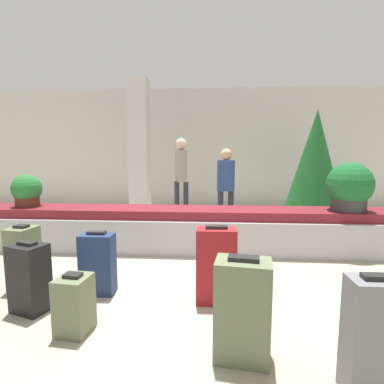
% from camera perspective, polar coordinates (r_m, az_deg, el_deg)
% --- Properties ---
extents(ground_plane, '(18.00, 18.00, 0.00)m').
position_cam_1_polar(ground_plane, '(3.33, -1.85, -18.83)').
color(ground_plane, '#9E937F').
extents(back_wall, '(18.00, 0.06, 3.20)m').
position_cam_1_polar(back_wall, '(8.31, 1.83, 8.28)').
color(back_wall, beige).
rests_on(back_wall, ground_plane).
extents(carousel, '(8.18, 0.78, 0.64)m').
position_cam_1_polar(carousel, '(4.62, -0.00, -7.20)').
color(carousel, '#9E9EA3').
rests_on(carousel, ground_plane).
extents(pillar, '(0.46, 0.46, 3.20)m').
position_cam_1_polar(pillar, '(7.35, -10.00, 8.29)').
color(pillar, silver).
rests_on(pillar, ground_plane).
extents(suitcase_0, '(0.28, 0.29, 0.50)m').
position_cam_1_polar(suitcase_0, '(2.79, -21.51, -19.30)').
color(suitcase_0, '#5B6647').
rests_on(suitcase_0, ground_plane).
extents(suitcase_1, '(0.42, 0.31, 0.76)m').
position_cam_1_polar(suitcase_1, '(2.30, 9.59, -21.25)').
color(suitcase_1, '#5B6647').
rests_on(suitcase_1, ground_plane).
extents(suitcase_2, '(0.37, 0.33, 0.67)m').
position_cam_1_polar(suitcase_2, '(3.25, -28.55, -14.17)').
color(suitcase_2, black).
rests_on(suitcase_2, ground_plane).
extents(suitcase_3, '(0.39, 0.23, 0.78)m').
position_cam_1_polar(suitcase_3, '(3.03, 4.62, -13.76)').
color(suitcase_3, maroon).
rests_on(suitcase_3, ground_plane).
extents(suitcase_4, '(0.30, 0.21, 0.77)m').
position_cam_1_polar(suitcase_4, '(2.25, 31.07, -22.78)').
color(suitcase_4, slate).
rests_on(suitcase_4, ground_plane).
extents(suitcase_5, '(0.29, 0.31, 0.71)m').
position_cam_1_polar(suitcase_5, '(3.79, -29.41, -10.90)').
color(suitcase_5, '#5B6647').
rests_on(suitcase_5, ground_plane).
extents(suitcase_6, '(0.35, 0.22, 0.67)m').
position_cam_1_polar(suitcase_6, '(3.37, -17.51, -12.87)').
color(suitcase_6, navy).
rests_on(suitcase_6, ground_plane).
extents(potted_plant_0, '(0.45, 0.45, 0.50)m').
position_cam_1_polar(potted_plant_0, '(5.35, -28.95, 0.18)').
color(potted_plant_0, '#4C2319').
rests_on(potted_plant_0, carousel).
extents(potted_plant_1, '(0.64, 0.64, 0.70)m').
position_cam_1_polar(potted_plant_1, '(4.87, 27.80, 0.78)').
color(potted_plant_1, '#2D2D2D').
rests_on(potted_plant_1, carousel).
extents(traveler_0, '(0.31, 0.36, 1.79)m').
position_cam_1_polar(traveler_0, '(6.52, -2.06, 4.00)').
color(traveler_0, '#282833').
rests_on(traveler_0, ground_plane).
extents(traveler_1, '(0.33, 0.36, 1.74)m').
position_cam_1_polar(traveler_1, '(7.67, 22.20, 3.66)').
color(traveler_1, '#282833').
rests_on(traveler_1, ground_plane).
extents(traveler_2, '(0.34, 0.23, 1.56)m').
position_cam_1_polar(traveler_2, '(5.79, 6.48, 1.86)').
color(traveler_2, '#282833').
rests_on(traveler_2, ground_plane).
extents(decorated_tree, '(1.20, 1.20, 2.28)m').
position_cam_1_polar(decorated_tree, '(6.13, 22.38, 4.58)').
color(decorated_tree, '#4C331E').
rests_on(decorated_tree, ground_plane).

